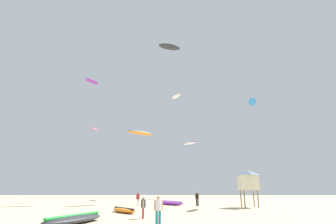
{
  "coord_description": "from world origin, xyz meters",
  "views": [
    {
      "loc": [
        -0.1,
        -11.72,
        2.36
      ],
      "look_at": [
        0.0,
        20.32,
        11.5
      ],
      "focal_mm": 27.78,
      "sensor_mm": 36.0,
      "label": 1
    }
  ],
  "objects_px": {
    "person_foreground": "(157,208)",
    "kite_aloft_0": "(251,102)",
    "person_midground": "(196,197)",
    "kite_grounded_near": "(169,203)",
    "lifeguard_tower": "(247,180)",
    "kite_aloft_5": "(175,96)",
    "kite_grounded_mid": "(73,219)",
    "person_left": "(142,206)",
    "person_right": "(137,198)",
    "kite_aloft_1": "(189,143)",
    "kite_aloft_4": "(94,129)",
    "kite_aloft_3": "(91,81)",
    "kite_aloft_2": "(140,133)",
    "kite_grounded_far": "(123,210)",
    "kite_aloft_6": "(169,47)"
  },
  "relations": [
    {
      "from": "person_midground",
      "to": "kite_aloft_4",
      "type": "bearing_deg",
      "value": 74.83
    },
    {
      "from": "kite_aloft_4",
      "to": "kite_aloft_5",
      "type": "relative_size",
      "value": 0.68
    },
    {
      "from": "person_left",
      "to": "kite_aloft_4",
      "type": "height_order",
      "value": "kite_aloft_4"
    },
    {
      "from": "person_midground",
      "to": "kite_grounded_near",
      "type": "height_order",
      "value": "person_midground"
    },
    {
      "from": "kite_grounded_far",
      "to": "lifeguard_tower",
      "type": "height_order",
      "value": "lifeguard_tower"
    },
    {
      "from": "person_right",
      "to": "kite_aloft_0",
      "type": "bearing_deg",
      "value": 39.81
    },
    {
      "from": "person_left",
      "to": "kite_aloft_4",
      "type": "distance_m",
      "value": 34.01
    },
    {
      "from": "person_left",
      "to": "kite_aloft_6",
      "type": "bearing_deg",
      "value": 80.68
    },
    {
      "from": "kite_aloft_5",
      "to": "person_midground",
      "type": "bearing_deg",
      "value": -84.63
    },
    {
      "from": "kite_grounded_mid",
      "to": "kite_grounded_far",
      "type": "xyz_separation_m",
      "value": [
        2.07,
        7.24,
        -0.07
      ]
    },
    {
      "from": "person_foreground",
      "to": "kite_aloft_4",
      "type": "distance_m",
      "value": 37.43
    },
    {
      "from": "kite_aloft_5",
      "to": "kite_aloft_6",
      "type": "distance_m",
      "value": 12.05
    },
    {
      "from": "person_midground",
      "to": "kite_aloft_5",
      "type": "bearing_deg",
      "value": 32.47
    },
    {
      "from": "person_left",
      "to": "kite_aloft_5",
      "type": "bearing_deg",
      "value": 79.82
    },
    {
      "from": "kite_grounded_mid",
      "to": "kite_aloft_1",
      "type": "distance_m",
      "value": 37.67
    },
    {
      "from": "person_left",
      "to": "kite_aloft_2",
      "type": "xyz_separation_m",
      "value": [
        -2.13,
        16.76,
        8.95
      ]
    },
    {
      "from": "kite_aloft_3",
      "to": "kite_aloft_4",
      "type": "height_order",
      "value": "kite_aloft_3"
    },
    {
      "from": "person_foreground",
      "to": "lifeguard_tower",
      "type": "relative_size",
      "value": 0.42
    },
    {
      "from": "kite_aloft_0",
      "to": "person_midground",
      "type": "bearing_deg",
      "value": 171.26
    },
    {
      "from": "kite_aloft_2",
      "to": "kite_aloft_1",
      "type": "bearing_deg",
      "value": 60.97
    },
    {
      "from": "person_midground",
      "to": "person_right",
      "type": "distance_m",
      "value": 7.34
    },
    {
      "from": "person_foreground",
      "to": "kite_aloft_2",
      "type": "height_order",
      "value": "kite_aloft_2"
    },
    {
      "from": "kite_grounded_near",
      "to": "kite_aloft_3",
      "type": "bearing_deg",
      "value": 150.11
    },
    {
      "from": "person_right",
      "to": "kite_grounded_mid",
      "type": "xyz_separation_m",
      "value": [
        -2.37,
        -15.82,
        -0.64
      ]
    },
    {
      "from": "kite_aloft_0",
      "to": "kite_aloft_4",
      "type": "bearing_deg",
      "value": 145.56
    },
    {
      "from": "kite_aloft_2",
      "to": "kite_aloft_3",
      "type": "distance_m",
      "value": 15.64
    },
    {
      "from": "person_right",
      "to": "kite_grounded_mid",
      "type": "bearing_deg",
      "value": -53.73
    },
    {
      "from": "person_foreground",
      "to": "kite_aloft_0",
      "type": "relative_size",
      "value": 0.49
    },
    {
      "from": "person_right",
      "to": "kite_aloft_0",
      "type": "distance_m",
      "value": 19.24
    },
    {
      "from": "kite_grounded_far",
      "to": "kite_aloft_4",
      "type": "distance_m",
      "value": 29.74
    },
    {
      "from": "person_foreground",
      "to": "person_midground",
      "type": "relative_size",
      "value": 1.03
    },
    {
      "from": "kite_grounded_far",
      "to": "kite_aloft_0",
      "type": "bearing_deg",
      "value": 25.63
    },
    {
      "from": "kite_aloft_0",
      "to": "kite_aloft_1",
      "type": "relative_size",
      "value": 1.02
    },
    {
      "from": "kite_aloft_1",
      "to": "person_left",
      "type": "bearing_deg",
      "value": -101.1
    },
    {
      "from": "person_foreground",
      "to": "kite_aloft_5",
      "type": "bearing_deg",
      "value": 161.07
    },
    {
      "from": "kite_grounded_near",
      "to": "kite_aloft_0",
      "type": "bearing_deg",
      "value": -14.68
    },
    {
      "from": "lifeguard_tower",
      "to": "person_midground",
      "type": "bearing_deg",
      "value": 156.22
    },
    {
      "from": "person_left",
      "to": "person_right",
      "type": "height_order",
      "value": "person_right"
    },
    {
      "from": "person_midground",
      "to": "kite_grounded_mid",
      "type": "distance_m",
      "value": 18.46
    },
    {
      "from": "kite_grounded_near",
      "to": "person_right",
      "type": "bearing_deg",
      "value": -159.01
    },
    {
      "from": "kite_aloft_5",
      "to": "kite_grounded_mid",
      "type": "bearing_deg",
      "value": -102.51
    },
    {
      "from": "person_left",
      "to": "kite_aloft_0",
      "type": "distance_m",
      "value": 21.32
    },
    {
      "from": "kite_aloft_1",
      "to": "kite_aloft_3",
      "type": "bearing_deg",
      "value": -153.15
    },
    {
      "from": "kite_grounded_far",
      "to": "kite_aloft_5",
      "type": "relative_size",
      "value": 1.01
    },
    {
      "from": "person_foreground",
      "to": "kite_aloft_4",
      "type": "relative_size",
      "value": 0.7
    },
    {
      "from": "kite_grounded_mid",
      "to": "kite_aloft_2",
      "type": "height_order",
      "value": "kite_aloft_2"
    },
    {
      "from": "kite_aloft_0",
      "to": "kite_aloft_5",
      "type": "bearing_deg",
      "value": 114.2
    },
    {
      "from": "person_right",
      "to": "kite_aloft_3",
      "type": "distance_m",
      "value": 24.07
    },
    {
      "from": "person_midground",
      "to": "kite_aloft_0",
      "type": "xyz_separation_m",
      "value": [
        7.54,
        -1.16,
        12.06
      ]
    },
    {
      "from": "person_left",
      "to": "kite_grounded_far",
      "type": "bearing_deg",
      "value": 112.07
    }
  ]
}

